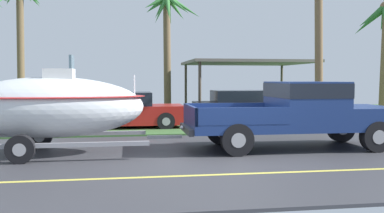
# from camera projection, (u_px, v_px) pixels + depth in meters

# --- Properties ---
(ground) EXTENTS (36.00, 22.00, 0.11)m
(ground) POSITION_uv_depth(u_px,v_px,m) (183.00, 122.00, 18.34)
(ground) COLOR #38383D
(pickup_truck_towing) EXTENTS (5.83, 2.09, 1.80)m
(pickup_truck_towing) POSITION_uv_depth(u_px,v_px,m) (304.00, 111.00, 11.36)
(pickup_truck_towing) COLOR navy
(pickup_truck_towing) RESTS_ON ground
(boat_on_trailer) EXTENTS (5.87, 2.34, 2.46)m
(boat_on_trailer) POSITION_uv_depth(u_px,v_px,m) (50.00, 107.00, 10.34)
(boat_on_trailer) COLOR gray
(boat_on_trailer) RESTS_ON ground
(parked_sedan_near) EXTENTS (4.76, 1.88, 1.38)m
(parked_sedan_near) POSITION_uv_depth(u_px,v_px,m) (247.00, 106.00, 18.48)
(parked_sedan_near) COLOR black
(parked_sedan_near) RESTS_ON ground
(parked_sedan_far) EXTENTS (4.46, 1.83, 1.38)m
(parked_sedan_far) POSITION_uv_depth(u_px,v_px,m) (123.00, 111.00, 15.84)
(parked_sedan_far) COLOR #B21E19
(parked_sedan_far) RESTS_ON ground
(carport_awning) EXTENTS (6.27, 5.22, 2.82)m
(carport_awning) POSITION_uv_depth(u_px,v_px,m) (246.00, 64.00, 22.10)
(carport_awning) COLOR #4C4238
(carport_awning) RESTS_ON ground
(palm_tree_near_left) EXTENTS (3.13, 2.91, 6.00)m
(palm_tree_near_left) POSITION_uv_depth(u_px,v_px,m) (384.00, 29.00, 22.22)
(palm_tree_near_left) COLOR brown
(palm_tree_near_left) RESTS_ON ground
(palm_tree_far_left) EXTENTS (3.44, 3.15, 7.12)m
(palm_tree_far_left) POSITION_uv_depth(u_px,v_px,m) (19.00, 6.00, 21.34)
(palm_tree_far_left) COLOR brown
(palm_tree_far_left) RESTS_ON ground
(palm_tree_far_right) EXTENTS (3.36, 2.91, 6.79)m
(palm_tree_far_right) POSITION_uv_depth(u_px,v_px,m) (167.00, 21.00, 23.40)
(palm_tree_far_right) COLOR brown
(palm_tree_far_right) RESTS_ON ground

